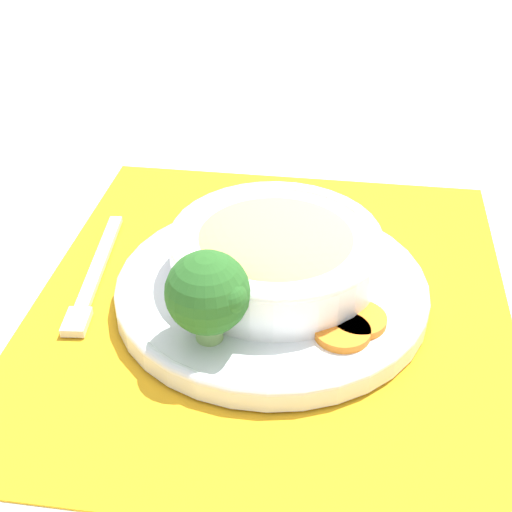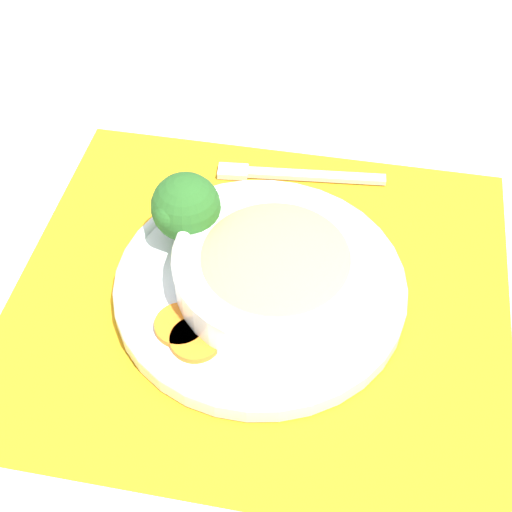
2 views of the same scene
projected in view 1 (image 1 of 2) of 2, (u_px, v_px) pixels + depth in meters
The scene contains 8 objects.
ground_plane at pixel (271, 302), 0.63m from camera, with size 4.00×4.00×0.00m, color white.
placemat at pixel (271, 300), 0.63m from camera, with size 0.46×0.50×0.00m.
plate at pixel (272, 288), 0.62m from camera, with size 0.27×0.27×0.02m.
bowl at pixel (278, 250), 0.61m from camera, with size 0.18×0.18×0.05m.
broccoli_floret at pixel (208, 293), 0.53m from camera, with size 0.07×0.07×0.08m.
carrot_slice_near at pixel (342, 332), 0.56m from camera, with size 0.05×0.05×0.01m.
carrot_slice_middle at pixel (359, 320), 0.57m from camera, with size 0.05×0.05×0.01m.
fork at pixel (92, 282), 0.64m from camera, with size 0.05×0.18×0.01m.
Camera 1 is at (-0.11, 0.49, 0.39)m, focal length 50.00 mm.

